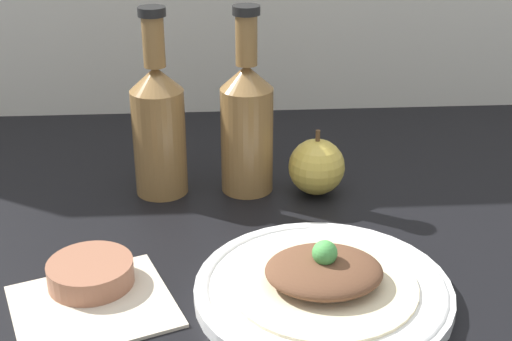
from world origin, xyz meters
TOP-DOWN VIEW (x-y plane):
  - ground_plane at (0.00, 0.00)cm, footprint 180.00×110.00cm
  - plate at (8.50, -8.95)cm, footprint 28.65×28.65cm
  - plated_food at (8.50, -8.95)cm, footprint 20.86×20.86cm
  - cider_bottle_left at (-10.73, 19.03)cm, footprint 7.46×7.46cm
  - cider_bottle_right at (1.61, 19.03)cm, footprint 7.46×7.46cm
  - apple at (11.44, 17.16)cm, footprint 8.08×8.08cm
  - napkin at (-16.80, -9.20)cm, footprint 21.06×20.19cm
  - dipping_bowl at (-17.51, -4.92)cm, footprint 9.73×9.73cm

SIDE VIEW (x-z plane):
  - ground_plane at x=0.00cm, z-range -4.00..0.00cm
  - napkin at x=-16.80cm, z-range 0.00..0.80cm
  - plate at x=8.50cm, z-range 0.06..1.99cm
  - dipping_bowl at x=-17.51cm, z-range 0.00..3.14cm
  - plated_food at x=8.50cm, z-range 0.31..5.88cm
  - apple at x=11.44cm, z-range -0.77..8.86cm
  - cider_bottle_left at x=-10.73cm, z-range -3.07..23.63cm
  - cider_bottle_right at x=1.61cm, z-range -3.07..23.63cm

